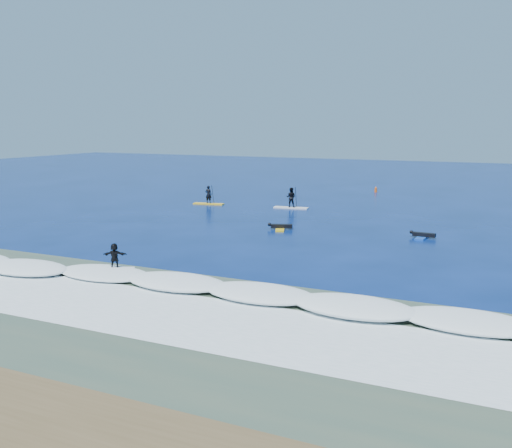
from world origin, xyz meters
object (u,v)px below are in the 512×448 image
at_px(sup_paddler_left, 209,198).
at_px(prone_paddler_near, 280,227).
at_px(sup_paddler_center, 291,199).
at_px(marker_buoy, 376,190).
at_px(prone_paddler_far, 423,236).
at_px(wave_surfer, 115,258).

bearing_deg(sup_paddler_left, prone_paddler_near, -48.23).
bearing_deg(prone_paddler_near, sup_paddler_center, -3.57).
bearing_deg(marker_buoy, prone_paddler_far, -69.82).
relative_size(wave_surfer, marker_buoy, 2.83).
bearing_deg(marker_buoy, sup_paddler_center, -105.21).
height_order(sup_paddler_left, sup_paddler_center, sup_paddler_center).
xyz_separation_m(sup_paddler_left, wave_surfer, (7.50, -22.14, 0.16)).
bearing_deg(wave_surfer, prone_paddler_near, 53.65).
relative_size(sup_paddler_center, prone_paddler_near, 1.36).
bearing_deg(prone_paddler_near, prone_paddler_far, -104.35).
distance_m(sup_paddler_left, prone_paddler_far, 20.75).
distance_m(sup_paddler_center, marker_buoy, 14.60).
bearing_deg(sup_paddler_center, marker_buoy, 67.45).
relative_size(sup_paddler_left, prone_paddler_near, 1.28).
height_order(prone_paddler_far, wave_surfer, wave_surfer).
height_order(sup_paddler_left, prone_paddler_near, sup_paddler_left).
xyz_separation_m(prone_paddler_near, prone_paddler_far, (9.15, 1.04, -0.01)).
bearing_deg(sup_paddler_center, wave_surfer, -97.13).
distance_m(sup_paddler_left, prone_paddler_near, 13.24).
height_order(sup_paddler_center, prone_paddler_far, sup_paddler_center).
distance_m(sup_paddler_center, prone_paddler_far, 14.53).
relative_size(prone_paddler_near, marker_buoy, 3.34).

